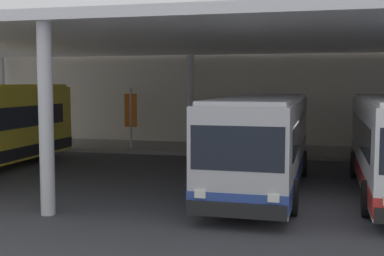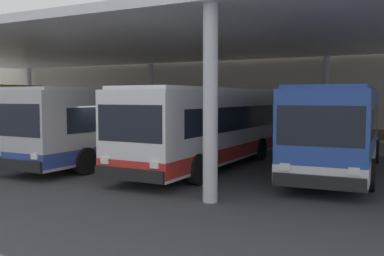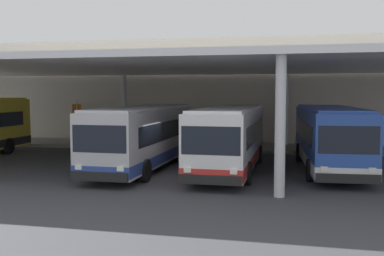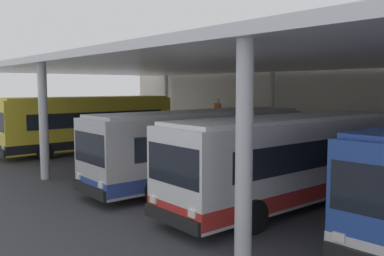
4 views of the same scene
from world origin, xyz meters
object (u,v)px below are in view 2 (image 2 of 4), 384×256
(bus_middle_bay, at_px, (207,126))
(bus_far_bay, at_px, (339,128))
(banner_sign, at_px, (99,109))
(bus_second_bay, at_px, (114,124))
(trash_bin, at_px, (343,137))

(bus_middle_bay, relative_size, bus_far_bay, 0.99)
(banner_sign, bearing_deg, bus_second_bay, -46.95)
(bus_second_bay, xyz_separation_m, banner_sign, (-8.05, 8.62, 0.32))
(bus_second_bay, xyz_separation_m, trash_bin, (8.27, 9.18, -0.98))
(bus_far_bay, bearing_deg, bus_middle_bay, -163.64)
(bus_middle_bay, bearing_deg, bus_second_bay, -176.04)
(bus_second_bay, relative_size, trash_bin, 10.77)
(bus_far_bay, bearing_deg, bus_second_bay, -169.45)
(bus_far_bay, height_order, trash_bin, bus_far_bay)
(bus_second_bay, xyz_separation_m, bus_middle_bay, (4.42, 0.31, 0.00))
(bus_second_bay, xyz_separation_m, bus_far_bay, (9.23, 1.72, 0.00))
(bus_second_bay, distance_m, banner_sign, 11.80)
(bus_middle_bay, bearing_deg, bus_far_bay, 16.36)
(bus_far_bay, distance_m, banner_sign, 18.62)
(bus_second_bay, relative_size, bus_far_bay, 0.99)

